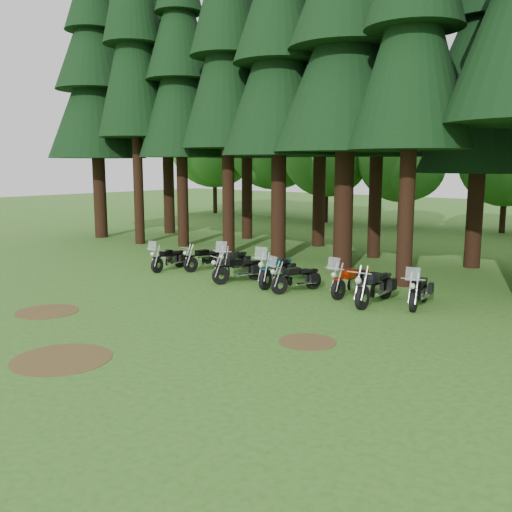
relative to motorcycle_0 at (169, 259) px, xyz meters
The scene contains 29 objects.
ground 7.07m from the motorcycle_0, 42.11° to the right, with size 120.00×120.00×0.00m, color #2E611C.
pine_front_0 15.05m from the motorcycle_0, 157.49° to the left, with size 5.49×5.49×16.17m.
pine_front_1 14.12m from the motorcycle_0, 148.96° to the left, with size 3.92×3.92×19.88m.
pine_front_2 11.51m from the motorcycle_0, 131.74° to the left, with size 4.32×4.32×16.22m.
pine_front_3 11.21m from the motorcycle_0, 102.41° to the left, with size 4.32×4.32×17.57m.
pine_front_4 10.64m from the motorcycle_0, 66.52° to the left, with size 4.95×4.95×16.33m.
pine_front_5 11.91m from the motorcycle_0, 41.61° to the left, with size 5.81×5.81×16.72m.
pine_back_0 16.10m from the motorcycle_0, 137.95° to the left, with size 5.00×5.00×17.21m.
pine_back_1 13.95m from the motorcycle_0, 112.70° to the left, with size 4.52×4.52×16.22m.
pine_back_2 13.46m from the motorcycle_0, 84.93° to the left, with size 4.85×4.85×16.30m.
pine_back_3 13.30m from the motorcycle_0, 59.33° to the left, with size 4.35×4.35×16.20m.
pine_back_4 14.82m from the motorcycle_0, 42.56° to the left, with size 4.94×4.94×13.78m.
decid_0 27.12m from the motorcycle_0, 129.40° to the left, with size 8.00×7.78×10.00m.
decid_1 24.23m from the motorcycle_0, 117.07° to the left, with size 7.91×7.69×9.88m.
decid_2 21.20m from the motorcycle_0, 104.54° to the left, with size 6.72×6.53×8.40m.
decid_3 20.81m from the motorcycle_0, 88.53° to the left, with size 6.12×5.95×7.65m.
decid_4 22.98m from the motorcycle_0, 72.48° to the left, with size 5.93×5.76×7.41m.
dirt_patch_0 7.11m from the motorcycle_0, 71.62° to the right, with size 1.80×1.80×0.01m, color #4C3D1E.
dirt_patch_1 10.63m from the motorcycle_0, 23.50° to the right, with size 1.40×1.40×0.01m, color #4C3D1E.
dirt_patch_2 10.74m from the motorcycle_0, 54.47° to the right, with size 2.20×2.20×0.01m, color #4C3D1E.
motorcycle_0 is the anchor object (origin of this frame).
motorcycle_1 1.50m from the motorcycle_0, 40.42° to the left, with size 0.44×2.07×0.84m.
motorcycle_2 2.93m from the motorcycle_0, 16.64° to the left, with size 0.96×2.32×1.47m.
motorcycle_3 3.77m from the motorcycle_0, ahead, with size 0.79×2.06×0.87m.
motorcycle_4 5.19m from the motorcycle_0, ahead, with size 0.73×2.43×1.52m.
motorcycle_5 6.31m from the motorcycle_0, ahead, with size 0.86×2.05×1.30m.
motorcycle_6 8.08m from the motorcycle_0, ahead, with size 0.43×2.23×1.40m.
motorcycle_7 9.16m from the motorcycle_0, ahead, with size 0.39×2.42×0.98m.
motorcycle_8 10.37m from the motorcycle_0, ahead, with size 0.75×2.17×1.37m.
Camera 1 is at (12.04, -10.57, 4.29)m, focal length 40.00 mm.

